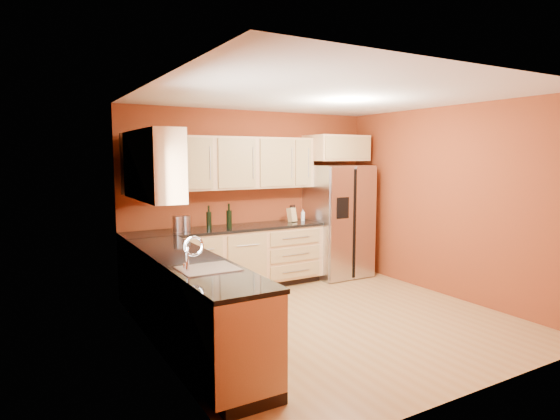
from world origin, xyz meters
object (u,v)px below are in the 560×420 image
Objects in this scene: canister_left at (178,224)px; soap_dispenser at (303,215)px; wine_bottle_a at (229,216)px; refrigerator at (338,221)px; knife_block at (292,215)px.

soap_dispenser is at bearing 3.37° from canister_left.
wine_bottle_a is 1.31m from soap_dispenser.
refrigerator is 8.32× the size of canister_left.
knife_block reaches higher than soap_dispenser.
canister_left reaches higher than soap_dispenser.
knife_block is at bearing -176.82° from soap_dispenser.
knife_block is at bearing 3.39° from canister_left.
canister_left is 2.04m from soap_dispenser.
canister_left is at bearing -179.91° from wine_bottle_a.
soap_dispenser is (-0.60, 0.11, 0.12)m from refrigerator.
canister_left is 1.00× the size of knife_block.
wine_bottle_a is (0.74, 0.00, 0.07)m from canister_left.
refrigerator is 0.62m from soap_dispenser.
refrigerator reaches higher than canister_left.
soap_dispenser is (2.04, 0.12, -0.02)m from canister_left.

